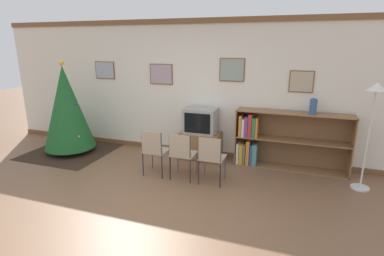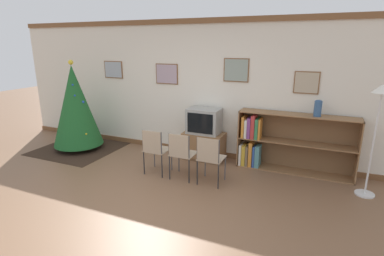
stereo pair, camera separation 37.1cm
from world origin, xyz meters
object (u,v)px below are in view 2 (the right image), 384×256
object	(u,v)px
vase	(318,108)
standing_lamp	(379,112)
folding_chair_right	(210,157)
television	(204,121)
christmas_tree	(75,106)
folding_chair_center	(181,153)
folding_chair_left	(155,149)
bookshelf	(275,142)
tv_console	(204,146)

from	to	relation	value
vase	standing_lamp	xyz separation A→B (m)	(0.80, -0.44, 0.10)
folding_chair_right	television	bearing A→B (deg)	116.13
vase	christmas_tree	bearing A→B (deg)	-173.29
television	standing_lamp	xyz separation A→B (m)	(2.81, -0.41, 0.52)
folding_chair_right	vase	bearing A→B (deg)	35.23
folding_chair_center	vase	distance (m)	2.39
folding_chair_center	vase	size ratio (longest dim) A/B	3.02
television	christmas_tree	bearing A→B (deg)	-169.09
standing_lamp	folding_chair_right	bearing A→B (deg)	-164.97
folding_chair_left	bookshelf	bearing A→B (deg)	30.34
folding_chair_left	folding_chair_right	xyz separation A→B (m)	(1.01, 0.00, 0.00)
tv_console	standing_lamp	world-z (taller)	standing_lamp
bookshelf	folding_chair_right	bearing A→B (deg)	-128.13
television	tv_console	bearing A→B (deg)	90.00
folding_chair_left	bookshelf	world-z (taller)	bookshelf
folding_chair_center	christmas_tree	bearing A→B (deg)	169.55
television	folding_chair_left	xyz separation A→B (m)	(-0.51, -1.03, -0.31)
folding_chair_left	folding_chair_right	world-z (taller)	same
folding_chair_left	folding_chair_center	xyz separation A→B (m)	(0.51, 0.00, 0.00)
folding_chair_center	standing_lamp	bearing A→B (deg)	12.41
folding_chair_center	folding_chair_right	size ratio (longest dim) A/B	1.00
bookshelf	tv_console	bearing A→B (deg)	-177.40
folding_chair_left	folding_chair_center	world-z (taller)	same
folding_chair_left	vase	distance (m)	2.83
christmas_tree	folding_chair_center	world-z (taller)	christmas_tree
christmas_tree	folding_chair_left	xyz separation A→B (m)	(2.23, -0.50, -0.48)
christmas_tree	folding_chair_left	world-z (taller)	christmas_tree
vase	bookshelf	bearing A→B (deg)	177.02
bookshelf	standing_lamp	distance (m)	1.71
tv_console	vase	bearing A→B (deg)	0.82
television	vase	bearing A→B (deg)	0.89
folding_chair_right	standing_lamp	xyz separation A→B (m)	(2.31, 0.62, 0.83)
christmas_tree	tv_console	distance (m)	2.87
tv_console	vase	size ratio (longest dim) A/B	2.97
tv_console	folding_chair_center	distance (m)	1.05
christmas_tree	standing_lamp	world-z (taller)	christmas_tree
folding_chair_right	vase	world-z (taller)	vase
folding_chair_right	folding_chair_center	bearing A→B (deg)	180.00
television	folding_chair_right	world-z (taller)	television
folding_chair_center	bookshelf	world-z (taller)	bookshelf
christmas_tree	tv_console	xyz separation A→B (m)	(2.74, 0.53, -0.69)
vase	standing_lamp	bearing A→B (deg)	-29.03
christmas_tree	standing_lamp	bearing A→B (deg)	1.18
folding_chair_left	bookshelf	distance (m)	2.17
vase	standing_lamp	distance (m)	0.92
christmas_tree	bookshelf	distance (m)	4.17
bookshelf	television	bearing A→B (deg)	-177.29
christmas_tree	bookshelf	bearing A→B (deg)	8.21
christmas_tree	television	bearing A→B (deg)	10.91
television	vase	world-z (taller)	vase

